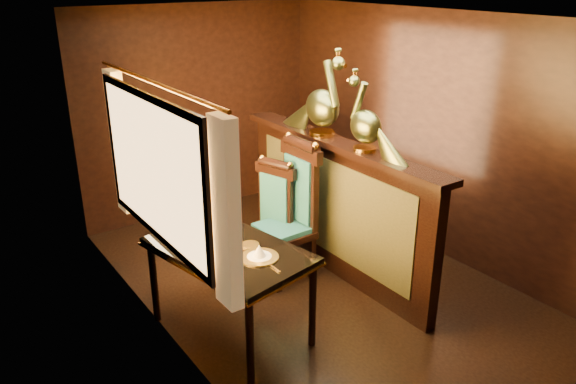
{
  "coord_description": "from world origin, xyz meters",
  "views": [
    {
      "loc": [
        -2.95,
        -3.55,
        2.86
      ],
      "look_at": [
        -0.24,
        0.29,
        0.98
      ],
      "focal_mm": 35.0,
      "sensor_mm": 36.0,
      "label": 1
    }
  ],
  "objects_px": {
    "dining_table": "(228,256)",
    "peacock_left": "(367,112)",
    "peacock_right": "(323,92)",
    "chair_left": "(294,205)",
    "chair_right": "(271,215)"
  },
  "relations": [
    {
      "from": "chair_left",
      "to": "peacock_left",
      "type": "distance_m",
      "value": 1.18
    },
    {
      "from": "peacock_left",
      "to": "chair_right",
      "type": "bearing_deg",
      "value": 125.71
    },
    {
      "from": "dining_table",
      "to": "chair_left",
      "type": "distance_m",
      "value": 1.13
    },
    {
      "from": "dining_table",
      "to": "peacock_left",
      "type": "xyz_separation_m",
      "value": [
        1.38,
        -0.05,
        0.99
      ]
    },
    {
      "from": "dining_table",
      "to": "peacock_right",
      "type": "xyz_separation_m",
      "value": [
        1.38,
        0.56,
        1.06
      ]
    },
    {
      "from": "chair_left",
      "to": "peacock_right",
      "type": "bearing_deg",
      "value": 7.02
    },
    {
      "from": "chair_right",
      "to": "peacock_left",
      "type": "xyz_separation_m",
      "value": [
        0.52,
        -0.72,
        1.1
      ]
    },
    {
      "from": "peacock_left",
      "to": "peacock_right",
      "type": "height_order",
      "value": "peacock_right"
    },
    {
      "from": "dining_table",
      "to": "chair_right",
      "type": "height_order",
      "value": "chair_right"
    },
    {
      "from": "peacock_left",
      "to": "dining_table",
      "type": "bearing_deg",
      "value": 178.02
    },
    {
      "from": "chair_right",
      "to": "dining_table",
      "type": "bearing_deg",
      "value": -158.83
    },
    {
      "from": "dining_table",
      "to": "chair_left",
      "type": "height_order",
      "value": "chair_left"
    },
    {
      "from": "dining_table",
      "to": "peacock_right",
      "type": "relative_size",
      "value": 1.75
    },
    {
      "from": "chair_left",
      "to": "peacock_right",
      "type": "distance_m",
      "value": 1.12
    },
    {
      "from": "dining_table",
      "to": "peacock_left",
      "type": "distance_m",
      "value": 1.7
    }
  ]
}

